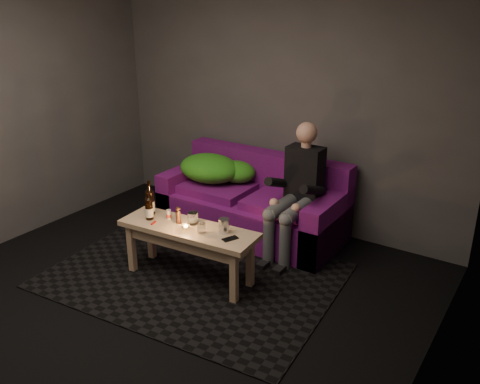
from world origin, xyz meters
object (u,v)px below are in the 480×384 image
Objects in this scene: person at (297,189)px; coffee_table at (189,236)px; steel_cup at (224,226)px; beer_bottle_b at (149,208)px; sofa at (254,206)px; beer_bottle_a at (150,202)px.

coffee_table is (-0.52, -0.96, -0.23)m from person.
coffee_table is 0.36m from steel_cup.
beer_bottle_b is at bearing -168.75° from steel_cup.
sofa is 6.00× the size of beer_bottle_a.
sofa reaches higher than beer_bottle_b.
sofa is 0.68m from person.
person is 0.91m from steel_cup.
sofa is 15.34× the size of steel_cup.
person is 4.00× the size of beer_bottle_a.
beer_bottle_b is 2.26× the size of steel_cup.
coffee_table is 4.55× the size of beer_bottle_b.
steel_cup is at bearing -103.29° from person.
beer_bottle_a is at bearing 128.35° from beer_bottle_b.
sofa is at bearing 73.57° from beer_bottle_b.
beer_bottle_b is (-0.35, -1.17, 0.31)m from sofa.
beer_bottle_b is at bearing -51.65° from beer_bottle_a.
person reaches higher than beer_bottle_a.
person reaches higher than sofa.
person is at bearing 43.56° from beer_bottle_a.
steel_cup is at bearing -71.33° from sofa.
person is at bearing -15.22° from sofa.
beer_bottle_a is at bearing -111.18° from sofa.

